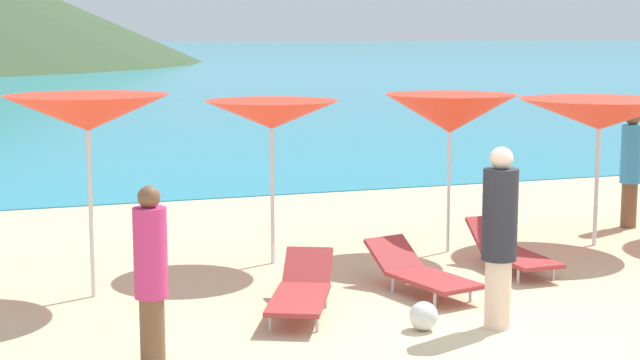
% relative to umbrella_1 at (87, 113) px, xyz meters
% --- Properties ---
extents(ground_plane, '(50.00, 100.00, 0.30)m').
position_rel_umbrella_1_xyz_m(ground_plane, '(3.70, 6.90, -2.26)').
color(ground_plane, beige).
extents(umbrella_1, '(1.89, 1.89, 2.32)m').
position_rel_umbrella_1_xyz_m(umbrella_1, '(0.00, 0.00, 0.00)').
color(umbrella_1, silver).
rests_on(umbrella_1, ground_plane).
extents(umbrella_2, '(1.92, 1.92, 2.15)m').
position_rel_umbrella_1_xyz_m(umbrella_2, '(2.43, 0.90, -0.16)').
color(umbrella_2, silver).
rests_on(umbrella_2, ground_plane).
extents(umbrella_3, '(1.83, 1.83, 2.19)m').
position_rel_umbrella_1_xyz_m(umbrella_3, '(4.91, 0.74, -0.19)').
color(umbrella_3, silver).
rests_on(umbrella_3, ground_plane).
extents(umbrella_4, '(2.39, 2.39, 2.09)m').
position_rel_umbrella_1_xyz_m(umbrella_4, '(7.10, 0.44, -0.24)').
color(umbrella_4, silver).
rests_on(umbrella_4, ground_plane).
extents(lounge_chair_0, '(0.58, 1.54, 0.60)m').
position_rel_umbrella_1_xyz_m(lounge_chair_0, '(5.16, -0.54, -1.84)').
color(lounge_chair_0, '#A53333').
rests_on(lounge_chair_0, ground_plane).
extents(lounge_chair_1, '(0.91, 1.65, 0.55)m').
position_rel_umbrella_1_xyz_m(lounge_chair_1, '(3.61, -1.13, -1.86)').
color(lounge_chair_1, '#A53333').
rests_on(lounge_chair_1, ground_plane).
extents(lounge_chair_3, '(1.23, 1.78, 0.56)m').
position_rel_umbrella_1_xyz_m(lounge_chair_3, '(2.04, -1.45, -1.85)').
color(lounge_chair_3, '#A53333').
rests_on(lounge_chair_3, ground_plane).
extents(beachgoer_0, '(0.36, 0.36, 1.88)m').
position_rel_umbrella_1_xyz_m(beachgoer_0, '(3.77, -2.62, -1.12)').
color(beachgoer_0, beige).
rests_on(beachgoer_0, ground_plane).
extents(beachgoer_1, '(0.32, 0.32, 1.83)m').
position_rel_umbrella_1_xyz_m(beachgoer_1, '(8.38, 1.37, -1.13)').
color(beachgoer_1, brown).
rests_on(beachgoer_1, ground_plane).
extents(beachgoer_3, '(0.30, 0.30, 1.66)m').
position_rel_umbrella_1_xyz_m(beachgoer_3, '(0.24, -2.57, -1.23)').
color(beachgoer_3, brown).
rests_on(beachgoer_3, ground_plane).
extents(beach_ball, '(0.30, 0.30, 0.30)m').
position_rel_umbrella_1_xyz_m(beach_ball, '(3.02, -2.44, -1.97)').
color(beach_ball, white).
rests_on(beach_ball, ground_plane).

